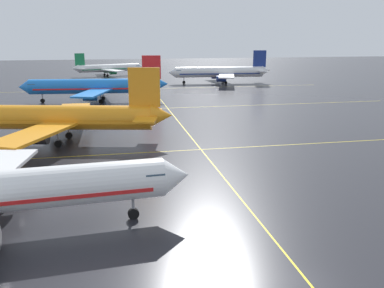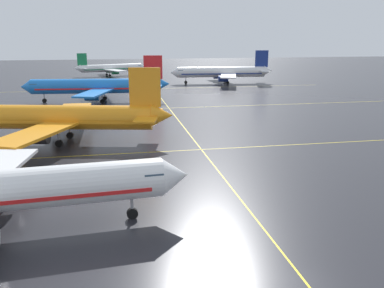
% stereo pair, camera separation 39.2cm
% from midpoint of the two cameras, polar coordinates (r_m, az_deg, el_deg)
% --- Properties ---
extents(ground_plane, '(600.00, 600.00, 0.00)m').
position_cam_midpoint_polar(ground_plane, '(33.39, 15.69, -18.19)').
color(ground_plane, '#28282D').
extents(airliner_second_row, '(41.04, 34.86, 12.85)m').
position_cam_midpoint_polar(airliner_second_row, '(73.25, -19.05, 3.49)').
color(airliner_second_row, orange).
rests_on(airliner_second_row, ground).
extents(airliner_third_row, '(40.55, 34.80, 12.60)m').
position_cam_midpoint_polar(airliner_third_row, '(116.15, -13.44, 7.83)').
color(airliner_third_row, blue).
rests_on(airliner_third_row, ground).
extents(airliner_far_left_stand, '(39.70, 34.15, 12.34)m').
position_cam_midpoint_polar(airliner_far_left_stand, '(158.59, 3.95, 9.98)').
color(airliner_far_left_stand, white).
rests_on(airliner_far_left_stand, ground).
extents(airliner_far_right_stand, '(32.49, 27.74, 10.31)m').
position_cam_midpoint_polar(airliner_far_right_stand, '(191.27, -11.67, 10.36)').
color(airliner_far_right_stand, white).
rests_on(airliner_far_right_stand, ground).
extents(taxiway_markings, '(121.37, 173.96, 0.01)m').
position_cam_midpoint_polar(taxiway_markings, '(84.97, -1.74, 2.78)').
color(taxiway_markings, yellow).
rests_on(taxiway_markings, ground).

